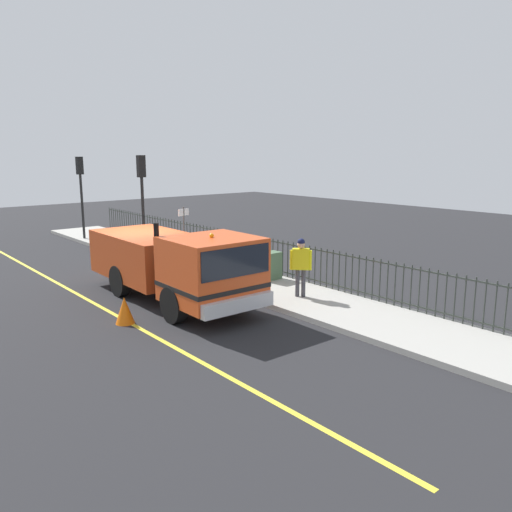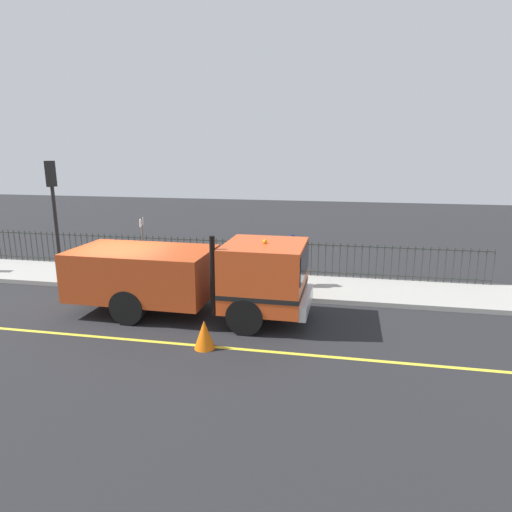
{
  "view_description": "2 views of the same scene",
  "coord_description": "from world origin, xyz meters",
  "px_view_note": "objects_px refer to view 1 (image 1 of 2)",
  "views": [
    {
      "loc": [
        -7.71,
        -15.03,
        4.33
      ],
      "look_at": [
        1.66,
        -3.89,
        1.37
      ],
      "focal_mm": 35.7,
      "sensor_mm": 36.0,
      "label": 1
    },
    {
      "loc": [
        -11.46,
        -6.31,
        4.58
      ],
      "look_at": [
        1.08,
        -3.86,
        1.5
      ],
      "focal_mm": 30.87,
      "sensor_mm": 36.0,
      "label": 2
    }
  ],
  "objects_px": {
    "traffic_cone": "(125,310)",
    "street_sign": "(184,232)",
    "traffic_light_near": "(142,186)",
    "traffic_light_mid": "(81,181)",
    "work_truck": "(177,261)",
    "worker_standing": "(301,261)",
    "utility_cabinet": "(270,266)"
  },
  "relations": [
    {
      "from": "worker_standing",
      "to": "traffic_light_mid",
      "type": "xyz_separation_m",
      "value": [
        -0.81,
        14.38,
        1.77
      ]
    },
    {
      "from": "utility_cabinet",
      "to": "street_sign",
      "type": "bearing_deg",
      "value": 121.92
    },
    {
      "from": "utility_cabinet",
      "to": "work_truck",
      "type": "bearing_deg",
      "value": 179.71
    },
    {
      "from": "traffic_light_near",
      "to": "worker_standing",
      "type": "bearing_deg",
      "value": 94.5
    },
    {
      "from": "traffic_cone",
      "to": "street_sign",
      "type": "height_order",
      "value": "street_sign"
    },
    {
      "from": "utility_cabinet",
      "to": "traffic_light_mid",
      "type": "bearing_deg",
      "value": 97.02
    },
    {
      "from": "work_truck",
      "to": "street_sign",
      "type": "relative_size",
      "value": 2.89
    },
    {
      "from": "work_truck",
      "to": "traffic_cone",
      "type": "distance_m",
      "value": 2.31
    },
    {
      "from": "worker_standing",
      "to": "traffic_light_mid",
      "type": "relative_size",
      "value": 0.44
    },
    {
      "from": "work_truck",
      "to": "traffic_cone",
      "type": "relative_size",
      "value": 9.69
    },
    {
      "from": "traffic_light_mid",
      "to": "worker_standing",
      "type": "bearing_deg",
      "value": 86.04
    },
    {
      "from": "utility_cabinet",
      "to": "street_sign",
      "type": "xyz_separation_m",
      "value": [
        -1.65,
        2.65,
        1.01
      ]
    },
    {
      "from": "traffic_cone",
      "to": "traffic_light_mid",
      "type": "bearing_deg",
      "value": 72.48
    },
    {
      "from": "traffic_light_mid",
      "to": "traffic_cone",
      "type": "distance_m",
      "value": 13.77
    },
    {
      "from": "traffic_light_mid",
      "to": "utility_cabinet",
      "type": "height_order",
      "value": "traffic_light_mid"
    },
    {
      "from": "worker_standing",
      "to": "work_truck",
      "type": "bearing_deg",
      "value": 9.43
    },
    {
      "from": "work_truck",
      "to": "street_sign",
      "type": "bearing_deg",
      "value": -124.91
    },
    {
      "from": "traffic_light_near",
      "to": "traffic_light_mid",
      "type": "distance_m",
      "value": 6.37
    },
    {
      "from": "traffic_cone",
      "to": "street_sign",
      "type": "xyz_separation_m",
      "value": [
        3.92,
        3.32,
        1.26
      ]
    },
    {
      "from": "worker_standing",
      "to": "street_sign",
      "type": "relative_size",
      "value": 0.74
    },
    {
      "from": "traffic_light_near",
      "to": "traffic_light_mid",
      "type": "xyz_separation_m",
      "value": [
        0.03,
        6.37,
        -0.06
      ]
    },
    {
      "from": "work_truck",
      "to": "worker_standing",
      "type": "relative_size",
      "value": 3.89
    },
    {
      "from": "utility_cabinet",
      "to": "traffic_cone",
      "type": "distance_m",
      "value": 5.62
    },
    {
      "from": "work_truck",
      "to": "street_sign",
      "type": "xyz_separation_m",
      "value": [
        1.9,
        2.64,
        0.37
      ]
    },
    {
      "from": "utility_cabinet",
      "to": "traffic_cone",
      "type": "height_order",
      "value": "utility_cabinet"
    },
    {
      "from": "worker_standing",
      "to": "traffic_light_near",
      "type": "relative_size",
      "value": 0.43
    },
    {
      "from": "traffic_light_near",
      "to": "traffic_light_mid",
      "type": "relative_size",
      "value": 1.02
    },
    {
      "from": "worker_standing",
      "to": "traffic_cone",
      "type": "distance_m",
      "value": 5.17
    },
    {
      "from": "traffic_light_near",
      "to": "traffic_cone",
      "type": "relative_size",
      "value": 5.83
    },
    {
      "from": "worker_standing",
      "to": "traffic_light_near",
      "type": "bearing_deg",
      "value": -37.31
    },
    {
      "from": "traffic_light_near",
      "to": "work_truck",
      "type": "bearing_deg",
      "value": 69.41
    },
    {
      "from": "traffic_light_near",
      "to": "street_sign",
      "type": "distance_m",
      "value": 3.5
    }
  ]
}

